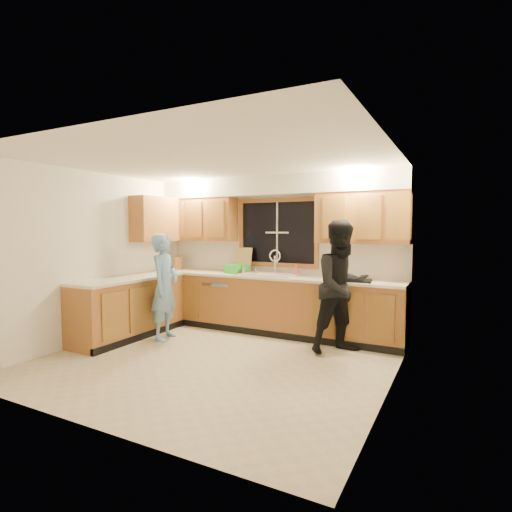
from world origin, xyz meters
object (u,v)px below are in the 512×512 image
(man, at_px, (165,286))
(knife_block, at_px, (179,263))
(woman, at_px, (343,287))
(soap_bottle, at_px, (296,270))
(dish_crate, at_px, (237,269))
(sink, at_px, (270,279))
(dishwasher, at_px, (224,302))
(bowl, at_px, (342,277))
(stove, at_px, (99,315))

(man, relative_size, knife_block, 6.85)
(woman, height_order, soap_bottle, woman)
(knife_block, xyz_separation_m, soap_bottle, (2.24, 0.12, -0.03))
(knife_block, relative_size, soap_bottle, 1.38)
(dish_crate, bearing_deg, sink, 0.36)
(dishwasher, bearing_deg, man, -109.69)
(dishwasher, relative_size, woman, 0.46)
(soap_bottle, relative_size, bowl, 0.74)
(dishwasher, relative_size, soap_bottle, 4.85)
(man, bearing_deg, sink, -62.79)
(bowl, bearing_deg, dish_crate, -179.14)
(knife_block, bearing_deg, sink, -24.18)
(dishwasher, distance_m, knife_block, 1.18)
(dishwasher, height_order, bowl, bowl)
(knife_block, xyz_separation_m, bowl, (3.02, -0.00, -0.09))
(man, height_order, bowl, man)
(man, bearing_deg, dish_crate, -43.98)
(dishwasher, relative_size, bowl, 3.58)
(bowl, bearing_deg, stove, -148.12)
(soap_bottle, bearing_deg, dish_crate, -171.54)
(stove, relative_size, bowl, 3.93)
(sink, distance_m, man, 1.65)
(dishwasher, distance_m, stove, 2.04)
(sink, bearing_deg, stove, -134.61)
(man, bearing_deg, knife_block, 14.70)
(woman, height_order, knife_block, woman)
(bowl, bearing_deg, knife_block, 179.97)
(stove, height_order, knife_block, knife_block)
(bowl, bearing_deg, man, -155.18)
(man, bearing_deg, bowl, -79.40)
(sink, distance_m, dishwasher, 0.96)
(stove, height_order, bowl, bowl)
(stove, relative_size, knife_block, 3.87)
(man, height_order, knife_block, man)
(stove, distance_m, soap_bottle, 3.00)
(woman, bearing_deg, man, 144.72)
(stove, height_order, man, man)
(sink, bearing_deg, man, -138.58)
(sink, distance_m, woman, 1.42)
(sink, xyz_separation_m, stove, (-1.80, -1.82, -0.41))
(woman, xyz_separation_m, dish_crate, (-1.94, 0.51, 0.11))
(knife_block, relative_size, bowl, 1.01)
(knife_block, bearing_deg, dishwasher, -25.67)
(dishwasher, height_order, knife_block, knife_block)
(knife_block, bearing_deg, man, -84.51)
(woman, xyz_separation_m, knife_block, (-3.18, 0.54, 0.15))
(bowl, bearing_deg, dishwasher, -178.94)
(soap_bottle, bearing_deg, man, -142.79)
(dishwasher, xyz_separation_m, stove, (-0.95, -1.81, 0.04))
(dishwasher, height_order, woman, woman)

